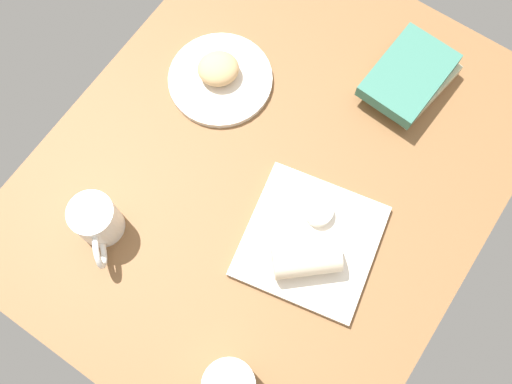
{
  "coord_description": "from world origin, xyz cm",
  "views": [
    {
      "loc": [
        -37.33,
        -21.23,
        117.57
      ],
      "look_at": [
        -7.03,
        -0.64,
        7.0
      ],
      "focal_mm": 39.91,
      "sensor_mm": 36.0,
      "label": 1
    }
  ],
  "objects_px": {
    "sauce_cup": "(318,212)",
    "coffee_mug": "(97,222)",
    "book_stack": "(410,78)",
    "scone_pastry": "(218,69)",
    "square_plate": "(310,241)",
    "breakfast_wrap": "(306,259)",
    "round_plate": "(220,79)"
  },
  "relations": [
    {
      "from": "sauce_cup",
      "to": "coffee_mug",
      "type": "relative_size",
      "value": 0.5
    },
    {
      "from": "coffee_mug",
      "to": "round_plate",
      "type": "bearing_deg",
      "value": -0.22
    },
    {
      "from": "square_plate",
      "to": "coffee_mug",
      "type": "height_order",
      "value": "coffee_mug"
    },
    {
      "from": "sauce_cup",
      "to": "breakfast_wrap",
      "type": "distance_m",
      "value": 0.11
    },
    {
      "from": "scone_pastry",
      "to": "sauce_cup",
      "type": "xyz_separation_m",
      "value": [
        -0.15,
        -0.36,
        -0.01
      ]
    },
    {
      "from": "square_plate",
      "to": "scone_pastry",
      "type": "bearing_deg",
      "value": 61.13
    },
    {
      "from": "book_stack",
      "to": "coffee_mug",
      "type": "relative_size",
      "value": 1.86
    },
    {
      "from": "round_plate",
      "to": "scone_pastry",
      "type": "distance_m",
      "value": 0.03
    },
    {
      "from": "sauce_cup",
      "to": "breakfast_wrap",
      "type": "xyz_separation_m",
      "value": [
        -0.1,
        -0.03,
        0.02
      ]
    },
    {
      "from": "scone_pastry",
      "to": "breakfast_wrap",
      "type": "height_order",
      "value": "breakfast_wrap"
    },
    {
      "from": "sauce_cup",
      "to": "book_stack",
      "type": "height_order",
      "value": "book_stack"
    },
    {
      "from": "breakfast_wrap",
      "to": "coffee_mug",
      "type": "relative_size",
      "value": 1.09
    },
    {
      "from": "scone_pastry",
      "to": "coffee_mug",
      "type": "bearing_deg",
      "value": -179.21
    },
    {
      "from": "book_stack",
      "to": "coffee_mug",
      "type": "height_order",
      "value": "coffee_mug"
    },
    {
      "from": "sauce_cup",
      "to": "square_plate",
      "type": "bearing_deg",
      "value": -161.91
    },
    {
      "from": "breakfast_wrap",
      "to": "book_stack",
      "type": "relative_size",
      "value": 0.59
    },
    {
      "from": "coffee_mug",
      "to": "scone_pastry",
      "type": "bearing_deg",
      "value": 0.79
    },
    {
      "from": "coffee_mug",
      "to": "square_plate",
      "type": "bearing_deg",
      "value": -59.67
    },
    {
      "from": "scone_pastry",
      "to": "square_plate",
      "type": "xyz_separation_m",
      "value": [
        -0.21,
        -0.37,
        -0.03
      ]
    },
    {
      "from": "breakfast_wrap",
      "to": "book_stack",
      "type": "xyz_separation_m",
      "value": [
        0.47,
        0.03,
        -0.02
      ]
    },
    {
      "from": "breakfast_wrap",
      "to": "scone_pastry",
      "type": "bearing_deg",
      "value": 15.58
    },
    {
      "from": "square_plate",
      "to": "sauce_cup",
      "type": "relative_size",
      "value": 4.34
    },
    {
      "from": "book_stack",
      "to": "coffee_mug",
      "type": "distance_m",
      "value": 0.73
    },
    {
      "from": "round_plate",
      "to": "coffee_mug",
      "type": "distance_m",
      "value": 0.42
    },
    {
      "from": "square_plate",
      "to": "sauce_cup",
      "type": "height_order",
      "value": "sauce_cup"
    },
    {
      "from": "square_plate",
      "to": "coffee_mug",
      "type": "relative_size",
      "value": 2.15
    },
    {
      "from": "scone_pastry",
      "to": "breakfast_wrap",
      "type": "distance_m",
      "value": 0.46
    },
    {
      "from": "round_plate",
      "to": "sauce_cup",
      "type": "height_order",
      "value": "sauce_cup"
    },
    {
      "from": "breakfast_wrap",
      "to": "coffee_mug",
      "type": "xyz_separation_m",
      "value": [
        -0.17,
        0.38,
        0.0
      ]
    },
    {
      "from": "book_stack",
      "to": "coffee_mug",
      "type": "bearing_deg",
      "value": 151.19
    },
    {
      "from": "scone_pastry",
      "to": "coffee_mug",
      "type": "relative_size",
      "value": 0.76
    },
    {
      "from": "square_plate",
      "to": "book_stack",
      "type": "height_order",
      "value": "book_stack"
    }
  ]
}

